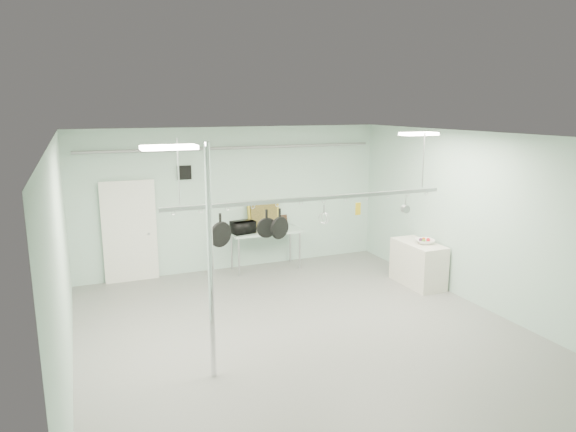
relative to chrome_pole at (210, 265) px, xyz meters
name	(u,v)px	position (x,y,z in m)	size (l,w,h in m)	color
floor	(308,337)	(1.70, 0.60, -1.60)	(8.00, 8.00, 0.00)	gray
ceiling	(310,137)	(1.70, 0.60, 1.59)	(7.00, 8.00, 0.02)	silver
back_wall	(234,199)	(1.70, 4.59, 0.00)	(7.00, 0.02, 3.20)	#A6C7BC
right_wall	(485,222)	(5.19, 0.60, 0.00)	(0.02, 8.00, 3.20)	#A6C7BC
door	(130,233)	(-0.60, 4.54, -0.55)	(1.10, 0.10, 2.20)	silver
wall_vent	(184,173)	(0.60, 4.57, 0.65)	(0.30, 0.04, 0.30)	black
conduit_pipe	(234,148)	(1.70, 4.50, 1.15)	(0.07, 0.07, 6.60)	gray
chrome_pole	(210,265)	(0.00, 0.00, 0.00)	(0.08, 0.08, 3.20)	silver
prep_table	(266,233)	(2.30, 4.20, -0.77)	(1.60, 0.70, 0.91)	#9FBBAD
side_cabinet	(418,264)	(4.85, 2.00, -1.15)	(0.60, 1.20, 0.90)	beige
pot_rack	(313,197)	(1.90, 0.90, 0.63)	(4.80, 0.06, 1.00)	#B7B7BC
light_panel_left	(169,147)	(-0.50, -0.20, 1.56)	(0.65, 0.30, 0.05)	white
light_panel_right	(419,134)	(4.10, 1.20, 1.56)	(0.65, 0.30, 0.05)	white
microwave	(243,227)	(1.75, 4.13, -0.56)	(0.50, 0.34, 0.28)	black
coffee_canister	(269,227)	(2.37, 4.12, -0.60)	(0.15, 0.15, 0.18)	silver
painting_large	(264,215)	(2.37, 4.50, -0.41)	(0.78, 0.05, 0.58)	gold
painting_small	(281,220)	(2.80, 4.50, -0.57)	(0.30, 0.04, 0.25)	#352012
fruit_bowl	(425,241)	(4.91, 1.90, -0.65)	(0.37, 0.37, 0.09)	white
skillet_left	(220,230)	(0.39, 0.90, 0.23)	(0.39, 0.06, 0.51)	black
skillet_mid	(267,223)	(1.12, 0.90, 0.27)	(0.32, 0.06, 0.43)	black
skillet_right	(280,224)	(1.34, 0.90, 0.24)	(0.36, 0.06, 0.48)	black
whisk	(324,216)	(2.11, 0.90, 0.31)	(0.18, 0.18, 0.36)	#B1B0B5
grater	(358,209)	(2.73, 0.90, 0.37)	(0.09, 0.02, 0.22)	gold
saucepan	(405,206)	(3.68, 0.90, 0.36)	(0.14, 0.09, 0.26)	#ADADB2
fruit_cluster	(425,239)	(4.91, 1.90, -0.61)	(0.24, 0.24, 0.09)	#B31018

